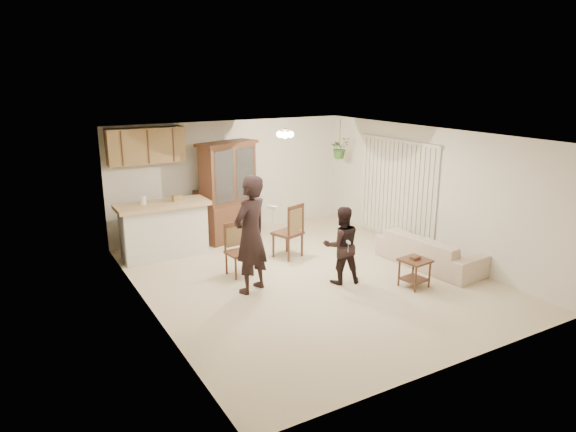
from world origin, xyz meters
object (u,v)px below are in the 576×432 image
chair_bar (239,261)px  chair_hutch_left (201,228)px  child (342,245)px  side_table (414,272)px  china_hutch (228,192)px  chair_hutch_right (288,242)px  sofa (430,247)px  adult (251,239)px

chair_bar → chair_hutch_left: 2.12m
child → side_table: size_ratio=2.51×
china_hutch → chair_hutch_right: china_hutch is taller
sofa → side_table: 1.11m
china_hutch → chair_hutch_left: china_hutch is taller
sofa → adult: (-3.37, 0.62, 0.53)m
adult → side_table: adult is taller
adult → side_table: (2.44, -1.21, -0.65)m
china_hutch → chair_hutch_left: (-0.61, 0.10, -0.74)m
side_table → chair_bar: chair_bar is taller
chair_bar → chair_hutch_left: bearing=83.3°
china_hutch → sofa: bearing=-70.8°
adult → chair_hutch_right: adult is taller
chair_hutch_left → sofa: bearing=-7.8°
chair_hutch_right → sofa: bearing=120.5°
chair_hutch_right → child: bearing=76.5°
sofa → adult: 3.47m
chair_hutch_left → chair_hutch_right: chair_hutch_right is taller
child → side_table: (0.96, -0.77, -0.42)m
sofa → chair_hutch_left: chair_hutch_left is taller
adult → child: 1.56m
child → chair_hutch_left: size_ratio=1.26×
sofa → chair_hutch_left: bearing=37.4°
chair_bar → sofa: bearing=-27.2°
sofa → chair_hutch_left: (-3.19, 3.46, -0.06)m
side_table → chair_hutch_right: 2.59m
side_table → chair_hutch_right: chair_hutch_right is taller
side_table → chair_hutch_right: (-1.11, 2.34, 0.05)m
china_hutch → chair_bar: china_hutch is taller
chair_hutch_left → chair_hutch_right: bearing=-16.5°
chair_hutch_left → chair_bar: bearing=-52.3°
chair_hutch_left → child: bearing=-28.9°
china_hutch → chair_hutch_left: bearing=152.1°
child → chair_hutch_left: (-1.29, 3.29, -0.37)m
sofa → child: 1.92m
adult → sofa: bearing=144.7°
child → chair_hutch_right: bearing=-68.6°
side_table → chair_hutch_right: size_ratio=0.50×
side_table → chair_bar: (-2.32, 1.94, 0.01)m
side_table → china_hutch: bearing=112.5°
chair_bar → chair_hutch_left: size_ratio=0.87×
adult → chair_hutch_left: 2.91m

